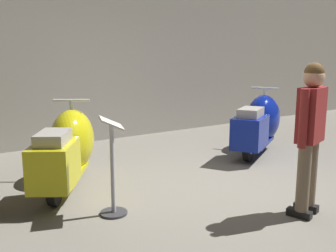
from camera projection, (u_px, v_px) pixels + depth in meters
ground_plane at (236, 190)px, 4.53m from camera, size 60.00×60.00×0.00m
showroom_back_wall at (107, 48)px, 7.10m from camera, size 18.00×0.24×3.46m
scooter_0 at (68, 147)px, 4.66m from camera, size 1.31×1.71×1.04m
scooter_1 at (259, 123)px, 6.31m from camera, size 1.75×1.31×1.06m
visitor_0 at (310, 129)px, 3.69m from camera, size 0.50×0.32×1.53m
info_stanchion at (113, 175)px, 3.78m from camera, size 0.32×0.38×1.00m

